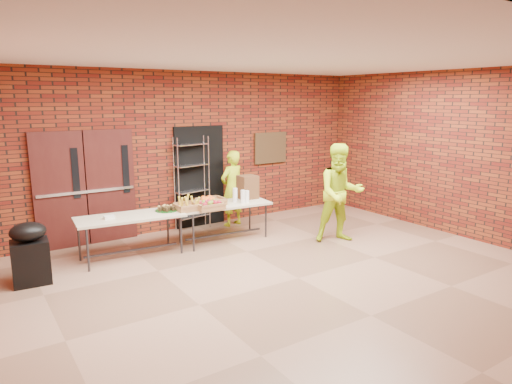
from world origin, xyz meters
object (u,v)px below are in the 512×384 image
(wire_rack, at_px, (192,183))
(table_left, at_px, (130,219))
(covered_grill, at_px, (30,253))
(table_right, at_px, (223,207))
(coffee_dispenser, at_px, (248,187))
(volunteer_man, at_px, (340,193))
(volunteer_woman, at_px, (232,188))

(wire_rack, distance_m, table_left, 1.95)
(covered_grill, bearing_deg, wire_rack, 27.17)
(wire_rack, height_order, table_right, wire_rack)
(table_right, xyz_separation_m, coffee_dispenser, (0.63, 0.14, 0.29))
(wire_rack, xyz_separation_m, volunteer_man, (1.95, -2.28, -0.03))
(volunteer_woman, bearing_deg, volunteer_man, 105.35)
(wire_rack, bearing_deg, coffee_dispenser, -61.66)
(coffee_dispenser, height_order, covered_grill, coffee_dispenser)
(table_right, height_order, coffee_dispenser, coffee_dispenser)
(wire_rack, distance_m, volunteer_woman, 0.86)
(covered_grill, distance_m, volunteer_man, 5.27)
(wire_rack, relative_size, coffee_dispenser, 4.16)
(volunteer_man, bearing_deg, wire_rack, 155.20)
(table_left, height_order, covered_grill, covered_grill)
(wire_rack, distance_m, coffee_dispenser, 1.19)
(table_left, distance_m, volunteer_woman, 2.58)
(table_right, xyz_separation_m, volunteer_man, (1.80, -1.23, 0.27))
(table_left, height_order, volunteer_woman, volunteer_woman)
(volunteer_woman, bearing_deg, coffee_dispenser, 72.76)
(table_left, height_order, coffee_dispenser, coffee_dispenser)
(coffee_dispenser, bearing_deg, wire_rack, 130.22)
(table_right, distance_m, coffee_dispenser, 0.70)
(covered_grill, bearing_deg, table_left, 15.80)
(table_right, xyz_separation_m, covered_grill, (-3.36, -0.28, -0.19))
(wire_rack, bearing_deg, volunteer_woman, -26.96)
(wire_rack, relative_size, volunteer_man, 1.03)
(volunteer_man, bearing_deg, table_left, -174.71)
(coffee_dispenser, distance_m, volunteer_man, 1.81)
(wire_rack, height_order, covered_grill, wire_rack)
(coffee_dispenser, bearing_deg, volunteer_woman, 86.18)
(table_right, relative_size, volunteer_man, 0.97)
(table_right, relative_size, coffee_dispenser, 3.91)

